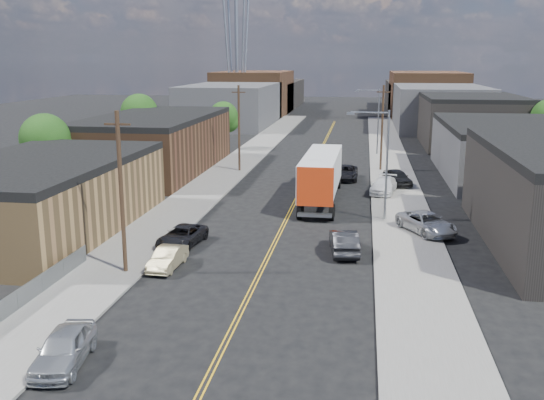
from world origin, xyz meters
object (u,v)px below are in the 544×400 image
(car_left_b, at_px, (168,258))
(car_ahead_truck, at_px, (346,173))
(car_left_a, at_px, (64,348))
(car_right_oncoming, at_px, (344,242))
(car_right_lot_b, at_px, (384,185))
(semi_truck, at_px, (322,172))
(car_right_lot_a, at_px, (427,223))
(car_left_c, at_px, (182,236))
(car_right_lot_c, at_px, (397,177))

(car_left_b, relative_size, car_ahead_truck, 0.73)
(car_left_a, xyz_separation_m, car_right_oncoming, (11.40, 17.40, 0.02))
(car_right_lot_b, bearing_deg, semi_truck, -142.92)
(car_right_lot_a, height_order, car_ahead_truck, car_right_lot_a)
(semi_truck, xyz_separation_m, car_right_lot_a, (8.61, -10.71, -1.66))
(semi_truck, xyz_separation_m, car_left_b, (-8.29, -20.89, -1.91))
(car_left_c, bearing_deg, car_left_a, -82.41)
(car_left_b, relative_size, car_right_oncoming, 0.82)
(semi_truck, height_order, car_ahead_truck, semi_truck)
(car_ahead_truck, bearing_deg, car_right_lot_a, -71.40)
(car_left_c, xyz_separation_m, car_right_lot_b, (14.60, 19.04, 0.20))
(car_right_oncoming, height_order, car_right_lot_b, car_right_lot_b)
(car_left_a, bearing_deg, car_right_lot_c, 60.39)
(car_right_lot_b, bearing_deg, car_left_a, -101.18)
(car_left_a, xyz_separation_m, car_ahead_truck, (10.70, 43.39, -0.03))
(car_left_a, height_order, car_right_oncoming, car_right_oncoming)
(car_right_oncoming, bearing_deg, car_ahead_truck, -95.76)
(car_right_lot_b, xyz_separation_m, car_right_lot_c, (1.51, 4.13, 0.05))
(car_right_lot_c, distance_m, car_ahead_truck, 6.11)
(car_left_b, distance_m, car_right_lot_b, 27.65)
(car_left_c, bearing_deg, semi_truck, 69.05)
(car_right_lot_c, bearing_deg, car_right_lot_a, -105.07)
(car_right_lot_a, relative_size, car_ahead_truck, 0.99)
(car_left_c, bearing_deg, car_right_oncoming, 7.67)
(car_left_a, bearing_deg, car_right_lot_a, 44.73)
(car_right_lot_a, xyz_separation_m, car_ahead_truck, (-6.70, 20.56, -0.15))
(car_left_c, distance_m, car_right_oncoming, 11.40)
(semi_truck, relative_size, car_right_lot_b, 3.34)
(car_left_b, distance_m, car_right_oncoming, 11.90)
(car_left_b, bearing_deg, car_right_oncoming, 26.58)
(car_left_b, xyz_separation_m, car_right_lot_b, (14.10, 23.78, 0.23))
(car_right_lot_b, distance_m, car_right_lot_c, 4.39)
(car_right_oncoming, relative_size, car_right_lot_a, 0.90)
(car_right_lot_b, bearing_deg, car_right_oncoming, -88.89)
(car_left_b, xyz_separation_m, car_left_c, (-0.50, 4.74, 0.03))
(car_right_lot_c, bearing_deg, car_left_b, -138.46)
(car_left_b, relative_size, car_right_lot_c, 0.86)
(car_left_b, bearing_deg, car_ahead_truck, 74.65)
(car_right_oncoming, xyz_separation_m, car_right_lot_c, (4.71, 23.15, 0.14))
(car_left_b, bearing_deg, car_left_a, -89.25)
(semi_truck, distance_m, car_right_oncoming, 16.44)
(car_right_oncoming, bearing_deg, car_left_a, 49.47)
(car_right_lot_b, height_order, car_right_lot_c, car_right_lot_c)
(car_left_b, xyz_separation_m, car_right_oncoming, (10.90, 4.76, 0.15))
(car_left_a, height_order, car_ahead_truck, car_left_a)
(car_left_a, relative_size, car_right_lot_b, 0.90)
(car_right_oncoming, xyz_separation_m, car_ahead_truck, (-0.70, 25.98, -0.05))
(car_right_lot_a, bearing_deg, semi_truck, 100.62)
(car_left_a, distance_m, car_left_b, 12.66)
(semi_truck, bearing_deg, car_right_oncoming, -79.82)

